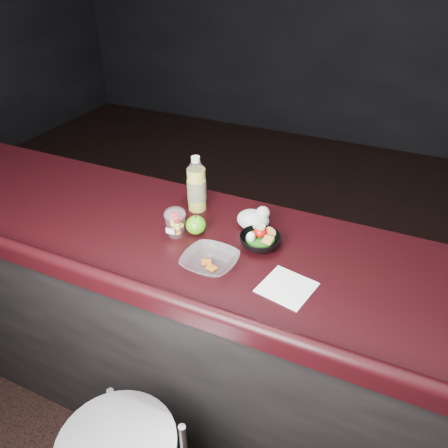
{
  "coord_description": "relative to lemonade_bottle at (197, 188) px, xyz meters",
  "views": [
    {
      "loc": [
        0.58,
        -0.89,
        1.98
      ],
      "look_at": [
        0.03,
        0.32,
        1.1
      ],
      "focal_mm": 35.0,
      "sensor_mm": 36.0,
      "label": 1
    }
  ],
  "objects": [
    {
      "name": "room_shell",
      "position": [
        0.18,
        -0.49,
        0.71
      ],
      "size": [
        8.0,
        8.0,
        8.0
      ],
      "color": "black",
      "rests_on": "ground"
    },
    {
      "name": "counter",
      "position": [
        0.18,
        -0.19,
        -0.61
      ],
      "size": [
        4.06,
        0.71,
        1.02
      ],
      "color": "black",
      "rests_on": "ground"
    },
    {
      "name": "lemonade_bottle",
      "position": [
        0.0,
        0.0,
        0.0
      ],
      "size": [
        0.08,
        0.08,
        0.24
      ],
      "color": "yellow",
      "rests_on": "counter"
    },
    {
      "name": "fruit_cup",
      "position": [
        0.02,
        -0.21,
        -0.04
      ],
      "size": [
        0.08,
        0.08,
        0.12
      ],
      "color": "white",
      "rests_on": "counter"
    },
    {
      "name": "green_apple",
      "position": [
        0.08,
        -0.16,
        -0.06
      ],
      "size": [
        0.08,
        0.08,
        0.08
      ],
      "color": "#35880F",
      "rests_on": "counter"
    },
    {
      "name": "plastic_bag",
      "position": [
        0.27,
        -0.04,
        -0.06
      ],
      "size": [
        0.13,
        0.11,
        0.09
      ],
      "color": "silver",
      "rests_on": "counter"
    },
    {
      "name": "snack_bowl",
      "position": [
        0.33,
        -0.14,
        -0.07
      ],
      "size": [
        0.19,
        0.19,
        0.08
      ],
      "rotation": [
        0.0,
        0.0,
        -0.27
      ],
      "color": "black",
      "rests_on": "counter"
    },
    {
      "name": "takeout_bowl",
      "position": [
        0.22,
        -0.33,
        -0.08
      ],
      "size": [
        0.19,
        0.19,
        0.05
      ],
      "rotation": [
        0.0,
        0.0,
        -0.03
      ],
      "color": "silver",
      "rests_on": "counter"
    },
    {
      "name": "paper_napkin",
      "position": [
        0.5,
        -0.32,
        -0.1
      ],
      "size": [
        0.19,
        0.19,
        0.0
      ],
      "primitive_type": "cube",
      "rotation": [
        0.0,
        0.0,
        -0.2
      ],
      "color": "white",
      "rests_on": "counter"
    }
  ]
}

